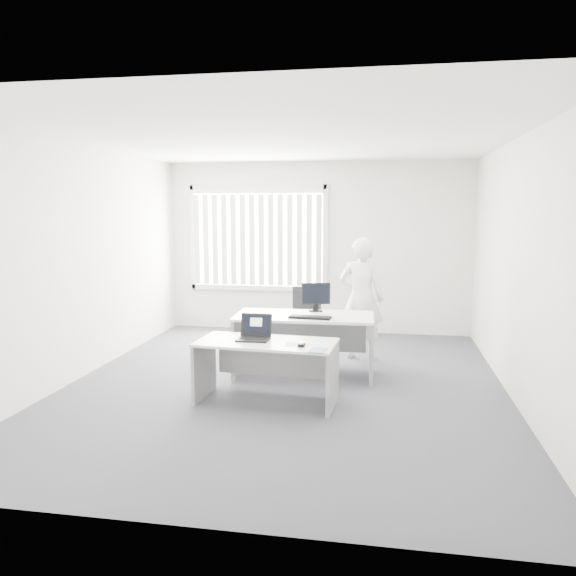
% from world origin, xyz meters
% --- Properties ---
extents(ground, '(6.00, 6.00, 0.00)m').
position_xyz_m(ground, '(0.00, 0.00, 0.00)').
color(ground, '#4D4E54').
rests_on(ground, ground).
extents(wall_back, '(5.00, 0.02, 2.80)m').
position_xyz_m(wall_back, '(0.00, 3.00, 1.40)').
color(wall_back, silver).
rests_on(wall_back, ground).
extents(wall_front, '(5.00, 0.02, 2.80)m').
position_xyz_m(wall_front, '(0.00, -3.00, 1.40)').
color(wall_front, silver).
rests_on(wall_front, ground).
extents(wall_left, '(0.02, 6.00, 2.80)m').
position_xyz_m(wall_left, '(-2.50, 0.00, 1.40)').
color(wall_left, silver).
rests_on(wall_left, ground).
extents(wall_right, '(0.02, 6.00, 2.80)m').
position_xyz_m(wall_right, '(2.50, 0.00, 1.40)').
color(wall_right, silver).
rests_on(wall_right, ground).
extents(ceiling, '(5.00, 6.00, 0.02)m').
position_xyz_m(ceiling, '(0.00, 0.00, 2.80)').
color(ceiling, white).
rests_on(ceiling, wall_back).
extents(window, '(2.32, 0.06, 1.76)m').
position_xyz_m(window, '(-1.00, 2.96, 1.55)').
color(window, silver).
rests_on(window, wall_back).
extents(blinds, '(2.20, 0.10, 1.50)m').
position_xyz_m(blinds, '(-1.00, 2.90, 1.52)').
color(blinds, white).
rests_on(blinds, wall_back).
extents(desk_near, '(1.49, 0.78, 0.66)m').
position_xyz_m(desk_near, '(-0.09, -0.59, 0.48)').
color(desk_near, white).
rests_on(desk_near, ground).
extents(desk_far, '(1.70, 0.85, 0.76)m').
position_xyz_m(desk_far, '(0.17, 0.42, 0.55)').
color(desk_far, white).
rests_on(desk_far, ground).
extents(office_chair, '(0.60, 0.60, 0.96)m').
position_xyz_m(office_chair, '(0.06, 1.33, 0.30)').
color(office_chair, black).
rests_on(office_chair, ground).
extents(person, '(0.66, 0.48, 1.66)m').
position_xyz_m(person, '(0.81, 1.36, 0.83)').
color(person, silver).
rests_on(person, ground).
extents(laptop, '(0.34, 0.30, 0.26)m').
position_xyz_m(laptop, '(-0.24, -0.58, 0.79)').
color(laptop, black).
rests_on(laptop, desk_near).
extents(paper_sheet, '(0.33, 0.26, 0.00)m').
position_xyz_m(paper_sheet, '(0.28, -0.67, 0.66)').
color(paper_sheet, white).
rests_on(paper_sheet, desk_near).
extents(mouse, '(0.06, 0.10, 0.04)m').
position_xyz_m(mouse, '(0.31, -0.75, 0.68)').
color(mouse, '#BABABC').
rests_on(mouse, paper_sheet).
extents(booklet, '(0.18, 0.22, 0.01)m').
position_xyz_m(booklet, '(0.49, -0.89, 0.67)').
color(booklet, silver).
rests_on(booklet, desk_near).
extents(keyboard, '(0.51, 0.21, 0.02)m').
position_xyz_m(keyboard, '(0.26, 0.21, 0.77)').
color(keyboard, black).
rests_on(keyboard, desk_far).
extents(monitor, '(0.38, 0.19, 0.36)m').
position_xyz_m(monitor, '(0.27, 0.67, 0.94)').
color(monitor, black).
rests_on(monitor, desk_far).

